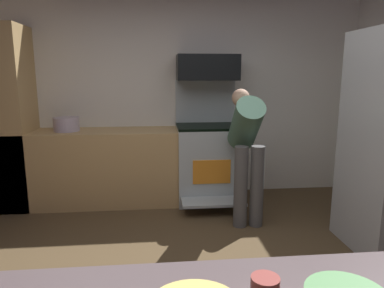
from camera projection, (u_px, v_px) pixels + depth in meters
name	position (u px, v px, depth m)	size (l,w,h in m)	color
wall_back	(167.00, 95.00, 4.54)	(5.20, 0.12, 2.60)	white
lower_cabinet_run	(95.00, 167.00, 4.27)	(2.40, 0.60, 0.90)	tan
cabinet_column	(4.00, 119.00, 4.06)	(0.60, 0.60, 2.10)	tan
oven_range	(208.00, 160.00, 4.38)	(0.76, 0.94, 1.49)	#B4C2C5
microwave	(207.00, 68.00, 4.25)	(0.74, 0.38, 0.31)	black
person_cook	(246.00, 144.00, 3.68)	(0.31, 0.66, 1.40)	#545454
stock_pot	(66.00, 124.00, 4.14)	(0.30, 0.30, 0.16)	#C0B3C8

